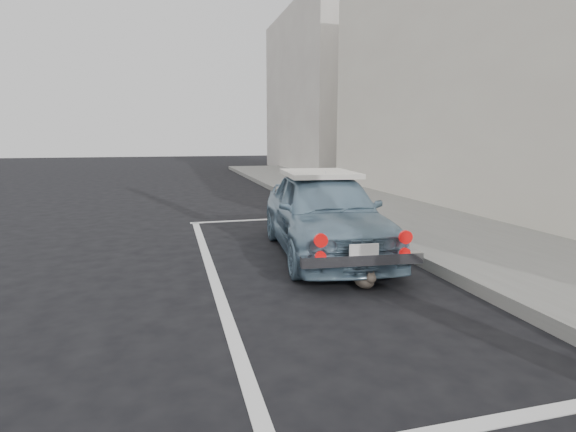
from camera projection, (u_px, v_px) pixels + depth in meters
name	position (u px, v px, depth m)	size (l,w,h in m)	color
ground	(386.00, 389.00, 3.07)	(80.00, 80.00, 0.00)	black
sidewalk	(540.00, 265.00, 5.77)	(2.80, 40.00, 0.15)	slate
building_far	(321.00, 92.00, 23.03)	(3.50, 10.00, 8.00)	beige
pline_rear	(499.00, 421.00, 2.72)	(3.00, 0.12, 0.01)	silver
pline_front	(263.00, 220.00, 9.39)	(3.00, 0.12, 0.01)	silver
pline_side	(212.00, 273.00, 5.70)	(0.12, 7.00, 0.01)	silver
retro_coupe	(324.00, 212.00, 6.57)	(1.78, 3.73, 1.23)	#7293AA
cat	(365.00, 279.00, 5.11)	(0.25, 0.43, 0.23)	#695F50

